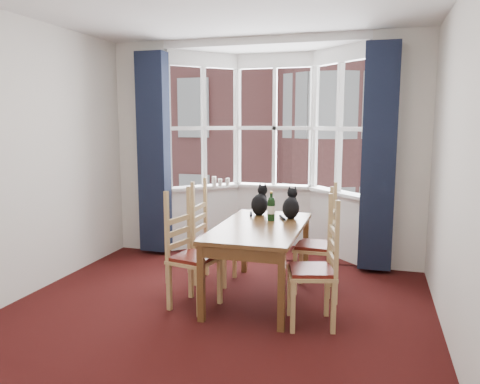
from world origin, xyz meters
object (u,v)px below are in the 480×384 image
at_px(candle_tall, 214,181).
at_px(candle_short, 220,183).
at_px(cat_right, 291,206).
at_px(wine_bottle, 271,208).
at_px(candle_extra, 228,182).
at_px(cat_left, 260,203).
at_px(chair_right_near, 322,273).
at_px(chair_left_near, 187,258).
at_px(chair_left_far, 207,240).
at_px(chair_right_far, 323,248).
at_px(dining_table, 260,233).

bearing_deg(candle_tall, candle_short, 21.15).
xyz_separation_m(cat_right, candle_tall, (-1.31, 1.26, 0.06)).
height_order(wine_bottle, candle_extra, wine_bottle).
distance_m(cat_left, candle_tall, 1.50).
xyz_separation_m(chair_right_near, candle_short, (-1.67, 2.21, 0.45)).
bearing_deg(chair_right_near, chair_left_near, 176.55).
height_order(chair_left_far, chair_right_near, same).
relative_size(chair_left_far, chair_right_near, 1.00).
xyz_separation_m(chair_left_far, candle_extra, (-0.22, 1.43, 0.45)).
bearing_deg(candle_short, chair_right_far, -41.12).
bearing_deg(wine_bottle, chair_right_far, 7.85).
bearing_deg(dining_table, cat_right, 61.78).
distance_m(chair_left_near, candle_short, 2.21).
relative_size(dining_table, cat_left, 4.36).
bearing_deg(cat_left, wine_bottle, -55.53).
bearing_deg(wine_bottle, cat_left, 124.47).
xyz_separation_m(chair_right_near, chair_right_far, (-0.07, 0.81, 0.00)).
bearing_deg(cat_right, chair_right_near, -64.43).
xyz_separation_m(chair_left_near, candle_tall, (-0.45, 2.10, 0.47)).
bearing_deg(chair_left_near, wine_bottle, 43.95).
bearing_deg(candle_extra, chair_left_near, -82.85).
height_order(chair_right_near, chair_right_far, same).
height_order(chair_left_far, candle_extra, candle_extra).
relative_size(cat_left, candle_short, 3.47).
relative_size(chair_right_far, wine_bottle, 2.96).
height_order(dining_table, chair_left_far, chair_left_far).
xyz_separation_m(chair_left_near, cat_right, (0.86, 0.84, 0.40)).
distance_m(chair_right_near, chair_right_far, 0.81).
relative_size(dining_table, chair_right_far, 1.67).
bearing_deg(chair_left_far, chair_right_far, 0.81).
bearing_deg(chair_right_far, cat_right, 163.88).
height_order(chair_right_far, candle_extra, candle_extra).
distance_m(cat_right, candle_short, 1.79).
distance_m(dining_table, candle_tall, 2.03).
height_order(chair_right_near, wine_bottle, wine_bottle).
bearing_deg(candle_extra, chair_left_far, -81.38).
height_order(chair_right_near, cat_right, cat_right).
bearing_deg(chair_right_far, candle_tall, 140.83).
xyz_separation_m(chair_right_near, candle_extra, (-1.57, 2.23, 0.45)).
bearing_deg(candle_tall, chair_left_near, -77.86).
bearing_deg(cat_left, chair_left_far, -158.09).
height_order(chair_right_far, candle_short, candle_short).
xyz_separation_m(chair_left_far, candle_short, (-0.32, 1.41, 0.45)).
bearing_deg(chair_left_far, dining_table, -24.50).
bearing_deg(wine_bottle, candle_extra, 122.57).
bearing_deg(cat_right, dining_table, -118.22).
height_order(chair_left_far, candle_short, candle_short).
xyz_separation_m(chair_right_far, candle_extra, (-1.50, 1.42, 0.45)).
bearing_deg(chair_right_near, cat_right, 115.57).
bearing_deg(cat_right, chair_right_far, -16.12).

